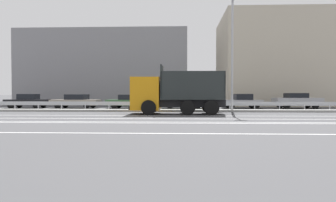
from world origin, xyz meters
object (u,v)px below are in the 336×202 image
Objects in this scene: parked_car_2 at (76,101)px; parked_car_3 at (131,101)px; parked_car_5 at (242,101)px; parked_car_6 at (297,101)px; parked_car_1 at (28,101)px; median_road_sign at (218,97)px; dump_truck at (165,96)px; parked_car_4 at (183,102)px; street_lamp_1 at (233,49)px.

parked_car_3 is (5.63, -0.46, -0.01)m from parked_car_2.
parked_car_5 is 5.24m from parked_car_6.
parked_car_2 is at bearing -91.75° from parked_car_1.
parked_car_5 is (2.90, 5.65, -0.52)m from median_road_sign.
parked_car_6 is at bearing 34.32° from median_road_sign.
parked_car_3 is at bearing 24.87° from dump_truck.
parked_car_4 is at bearing -86.37° from parked_car_2.
street_lamp_1 reaches higher than median_road_sign.
median_road_sign reaches higher than parked_car_5.
street_lamp_1 reaches higher than parked_car_1.
median_road_sign reaches higher than parked_car_1.
dump_truck is 0.75× the size of street_lamp_1.
parked_car_3 is 5.09m from parked_car_4.
median_road_sign reaches higher than parked_car_6.
dump_truck is 12.65m from parked_car_2.
dump_truck is at bearing -127.60° from parked_car_2.
parked_car_4 is at bearing -92.42° from parked_car_1.
dump_truck is 3.00× the size of median_road_sign.
parked_car_3 is at bearing 149.62° from street_lamp_1.
parked_car_2 reaches higher than parked_car_3.
dump_truck reaches higher than parked_car_1.
parked_car_1 is at bearing 163.02° from median_road_sign.
parked_car_4 is at bearing 87.86° from parked_car_5.
parked_car_6 reaches higher than parked_car_3.
parked_car_2 is (-13.53, 5.65, -0.53)m from median_road_sign.
parked_car_1 is at bearing -95.09° from parked_car_6.
parked_car_2 is 21.67m from parked_car_6.
dump_truck is 1.39× the size of parked_car_2.
dump_truck is at bearing -145.79° from median_road_sign.
parked_car_2 is at bearing 86.34° from parked_car_5.
median_road_sign is 14.67m from parked_car_2.
median_road_sign is 9.46m from parked_car_3.
parked_car_5 is 0.86× the size of parked_car_6.
median_road_sign is 6.37m from parked_car_5.
parked_car_4 is at bearing 117.14° from median_road_sign.
parked_car_6 is at bearing -56.01° from dump_truck.
parked_car_5 reaches higher than parked_car_4.
dump_truck is 6.97m from street_lamp_1.
parked_car_6 is at bearing -92.10° from parked_car_1.
parked_car_4 is (15.62, -0.13, -0.05)m from parked_car_1.
median_road_sign is 3.97m from street_lamp_1.
parked_car_4 is (1.32, 8.31, -0.68)m from dump_truck.
parked_car_5 is (16.43, 0.01, 0.01)m from parked_car_2.
parked_car_5 is (5.72, 0.15, 0.04)m from parked_car_4.
parked_car_6 is (8.14, 5.55, -0.46)m from median_road_sign.
parked_car_1 reaches higher than parked_car_4.
parked_car_5 is (10.80, 0.46, 0.02)m from parked_car_3.
parked_car_4 is 1.08× the size of parked_car_5.
dump_truck is 1.60× the size of parked_car_4.
parked_car_5 is at bearing 72.57° from street_lamp_1.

